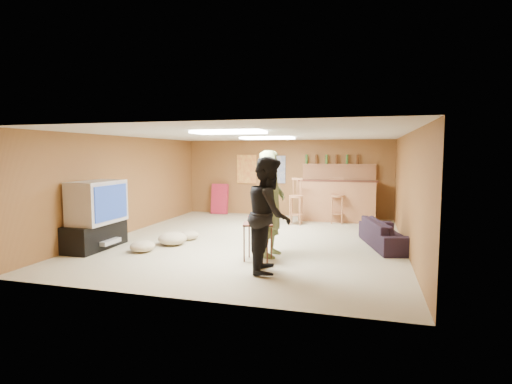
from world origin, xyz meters
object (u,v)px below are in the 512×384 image
(person_olive, at_px, (272,204))
(tray_table, at_px, (258,242))
(person_black, at_px, (269,214))
(sofa, at_px, (388,234))
(bar_counter, at_px, (337,201))
(tv_body, at_px, (97,202))

(person_olive, relative_size, tray_table, 2.90)
(person_black, relative_size, tray_table, 2.74)
(sofa, relative_size, tray_table, 2.76)
(person_black, xyz_separation_m, tray_table, (-0.32, 0.52, -0.56))
(bar_counter, bearing_deg, tray_table, -102.55)
(bar_counter, distance_m, person_black, 5.03)
(tv_body, xyz_separation_m, tray_table, (3.16, -0.00, -0.58))
(tv_body, height_order, sofa, tv_body)
(bar_counter, height_order, tray_table, bar_counter)
(person_olive, xyz_separation_m, tray_table, (-0.15, -0.37, -0.61))
(sofa, height_order, tray_table, tray_table)
(person_olive, distance_m, tray_table, 0.73)
(tv_body, bearing_deg, person_olive, 6.39)
(person_olive, bearing_deg, tv_body, 98.42)
(tray_table, bearing_deg, sofa, 37.14)
(tv_body, distance_m, person_black, 3.52)
(tv_body, xyz_separation_m, person_black, (3.48, -0.53, -0.02))
(person_olive, height_order, sofa, person_olive)
(tv_body, xyz_separation_m, person_olive, (3.31, 0.37, 0.03))
(tv_body, height_order, person_black, person_black)
(person_olive, bearing_deg, person_black, -167.22)
(tv_body, xyz_separation_m, sofa, (5.33, 1.64, -0.64))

